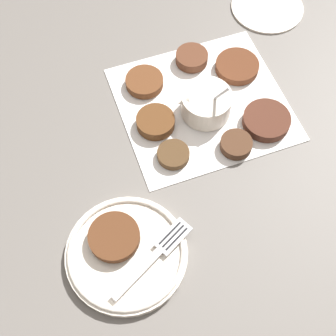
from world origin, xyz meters
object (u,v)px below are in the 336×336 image
Objects in this scene: extra_saucer at (267,6)px; sauce_bowl at (205,103)px; fritter_on_plate at (114,237)px; serving_plate at (127,254)px; fork at (159,251)px.

sauce_bowl is at bearing 49.53° from extra_saucer.
fritter_on_plate is 0.53× the size of extra_saucer.
sauce_bowl is 0.52× the size of serving_plate.
fritter_on_plate reaches higher than serving_plate.
fritter_on_plate is 0.56× the size of fork.
extra_saucer is at bearing -124.56° from fork.
fork is at bearing 151.14° from fritter_on_plate.
sauce_bowl reaches higher than serving_plate.
serving_plate is 2.37× the size of fritter_on_plate.
fritter_on_plate is 0.61m from extra_saucer.
extra_saucer is (-0.40, -0.45, -0.02)m from fritter_on_plate.
fritter_on_plate is at bearing -60.86° from serving_plate.
fork is (0.14, 0.26, -0.00)m from sauce_bowl.
sauce_bowl reaches higher than fritter_on_plate.
fritter_on_plate is at bearing 47.39° from sauce_bowl.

